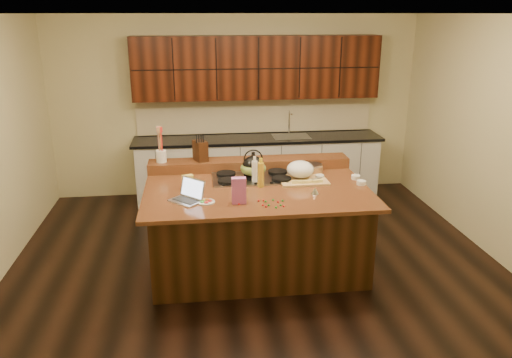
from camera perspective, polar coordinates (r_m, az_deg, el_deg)
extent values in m
cube|color=black|center=(5.75, 0.06, -9.71)|extent=(5.50, 5.00, 0.01)
cube|color=silver|center=(5.06, 0.07, 18.44)|extent=(5.50, 5.00, 0.01)
cube|color=beige|center=(7.68, -2.31, 8.26)|extent=(5.50, 0.01, 2.70)
cube|color=beige|center=(2.93, 6.33, -9.24)|extent=(5.50, 0.01, 2.70)
cube|color=beige|center=(6.21, 26.23, 3.92)|extent=(0.01, 5.00, 2.70)
cube|color=black|center=(5.55, 0.06, -5.66)|extent=(2.22, 1.42, 0.88)
cube|color=black|center=(5.38, 0.07, -1.18)|extent=(2.40, 1.60, 0.04)
cube|color=black|center=(6.01, -0.77, 1.77)|extent=(2.40, 0.30, 0.12)
cube|color=gray|center=(5.65, -0.32, 0.08)|extent=(0.92, 0.52, 0.02)
cylinder|color=black|center=(5.74, -3.45, 0.58)|extent=(0.22, 0.22, 0.03)
cylinder|color=black|center=(5.81, 2.47, 0.80)|extent=(0.22, 0.22, 0.03)
cylinder|color=black|center=(5.49, -3.26, -0.25)|extent=(0.22, 0.22, 0.03)
cylinder|color=black|center=(5.56, 2.91, 0.00)|extent=(0.22, 0.22, 0.03)
cylinder|color=black|center=(5.64, -0.32, 0.29)|extent=(0.22, 0.22, 0.03)
cube|color=silver|center=(7.60, 0.25, 1.18)|extent=(3.60, 0.62, 0.90)
cube|color=black|center=(7.47, 0.25, 4.62)|extent=(3.70, 0.66, 0.04)
cube|color=gray|center=(7.55, 4.03, 4.83)|extent=(0.55, 0.42, 0.01)
cylinder|color=gray|center=(7.68, 3.81, 6.49)|extent=(0.02, 0.02, 0.36)
cube|color=black|center=(7.44, 0.11, 12.62)|extent=(3.60, 0.34, 0.90)
cube|color=beige|center=(7.71, -0.04, 7.19)|extent=(3.60, 0.03, 0.50)
ellipsoid|color=black|center=(5.60, -0.32, 1.54)|extent=(0.32, 0.32, 0.22)
ellipsoid|color=olive|center=(5.61, -0.32, 1.24)|extent=(0.35, 0.35, 0.16)
cube|color=#B7B7BC|center=(5.02, -8.06, -2.50)|extent=(0.37, 0.37, 0.01)
cube|color=black|center=(5.02, -8.07, -2.41)|extent=(0.27, 0.27, 0.00)
cube|color=#B7B7BC|center=(5.05, -7.26, -1.02)|extent=(0.26, 0.26, 0.20)
cube|color=silver|center=(5.05, -7.30, -1.04)|extent=(0.23, 0.23, 0.17)
cylinder|color=gold|center=(5.35, 0.55, 0.48)|extent=(0.09, 0.09, 0.27)
cylinder|color=silver|center=(5.49, -0.16, 0.82)|extent=(0.08, 0.08, 0.25)
cube|color=tan|center=(5.58, 5.40, -0.16)|extent=(0.53, 0.39, 0.02)
ellipsoid|color=white|center=(5.62, 5.08, 1.11)|extent=(0.31, 0.31, 0.19)
cube|color=#EDD872|center=(5.44, 4.71, -0.34)|extent=(0.11, 0.03, 0.03)
cube|color=#EDD872|center=(5.47, 5.89, -0.29)|extent=(0.11, 0.03, 0.03)
cube|color=#EDD872|center=(5.49, 7.06, -0.24)|extent=(0.11, 0.03, 0.03)
cylinder|color=gray|center=(5.59, 6.60, 0.00)|extent=(0.20, 0.08, 0.01)
cylinder|color=white|center=(5.57, 11.94, -0.41)|extent=(0.13, 0.13, 0.04)
cylinder|color=white|center=(5.69, 7.29, 0.25)|extent=(0.11, 0.11, 0.04)
cylinder|color=white|center=(5.75, 11.33, 0.21)|extent=(0.12, 0.12, 0.04)
cylinder|color=#996B3F|center=(5.88, 6.47, 1.12)|extent=(0.29, 0.29, 0.09)
cone|color=silver|center=(5.21, 6.76, -1.33)|extent=(0.09, 0.09, 0.07)
cube|color=#B8579A|center=(4.89, -1.97, -1.34)|extent=(0.14, 0.08, 0.26)
cylinder|color=white|center=(4.97, -5.75, -2.62)|extent=(0.20, 0.20, 0.01)
cube|color=gold|center=(5.35, -7.78, -0.36)|extent=(0.13, 0.11, 0.15)
cylinder|color=white|center=(5.96, -10.77, 2.57)|extent=(0.15, 0.15, 0.14)
cube|color=black|center=(5.93, -6.38, 3.22)|extent=(0.19, 0.23, 0.24)
ellipsoid|color=red|center=(4.97, 0.30, -2.50)|extent=(0.02, 0.02, 0.02)
ellipsoid|color=#198C26|center=(4.95, 1.10, -2.58)|extent=(0.02, 0.02, 0.02)
ellipsoid|color=red|center=(4.82, 1.15, -3.17)|extent=(0.02, 0.02, 0.02)
ellipsoid|color=#198C26|center=(4.94, -1.83, -2.64)|extent=(0.02, 0.02, 0.02)
ellipsoid|color=red|center=(4.95, 2.54, -2.62)|extent=(0.02, 0.02, 0.02)
ellipsoid|color=#198C26|center=(4.86, 2.81, -3.00)|extent=(0.02, 0.02, 0.02)
ellipsoid|color=red|center=(4.84, 3.18, -3.13)|extent=(0.02, 0.02, 0.02)
ellipsoid|color=#198C26|center=(5.00, 1.97, -2.40)|extent=(0.02, 0.02, 0.02)
ellipsoid|color=red|center=(4.98, 0.87, -2.46)|extent=(0.02, 0.02, 0.02)
ellipsoid|color=#198C26|center=(4.86, 1.47, -3.00)|extent=(0.02, 0.02, 0.02)
ellipsoid|color=red|center=(4.89, -1.95, -2.89)|extent=(0.02, 0.02, 0.02)
ellipsoid|color=#198C26|center=(4.98, 3.06, -2.48)|extent=(0.02, 0.02, 0.02)
ellipsoid|color=red|center=(4.86, 0.78, -2.98)|extent=(0.02, 0.02, 0.02)
ellipsoid|color=#198C26|center=(4.81, 2.30, -3.26)|extent=(0.02, 0.02, 0.02)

